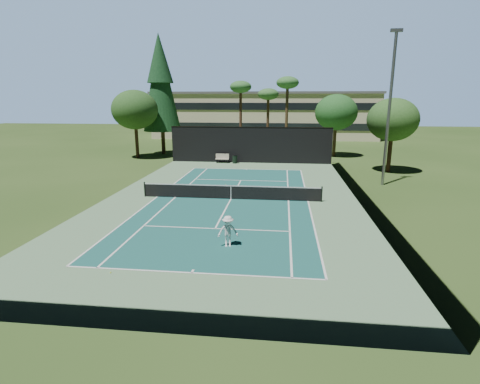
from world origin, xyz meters
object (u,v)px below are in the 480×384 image
Objects in this scene: tennis_net at (231,192)px; player at (228,231)px; tennis_ball_b at (231,192)px; tennis_ball_d at (177,185)px; park_bench at (222,158)px; tennis_ball_c at (226,185)px; trash_bin at (235,159)px; tennis_ball_a at (111,273)px.

tennis_net is 8.29× the size of player.
tennis_ball_d is (-4.85, 1.88, -0.00)m from tennis_ball_b.
tennis_net reaches higher than park_bench.
tennis_ball_b is 1.08× the size of tennis_ball_d.
player is 25.45× the size of tennis_ball_c.
player reaches higher than tennis_ball_d.
tennis_ball_c is 4.10m from tennis_ball_d.
tennis_net reaches higher than tennis_ball_c.
trash_bin is (-0.63, 10.86, 0.45)m from tennis_ball_c.
park_bench is (-4.21, 24.41, -0.23)m from player.
player is (1.08, -8.83, 0.22)m from tennis_net.
player is at bearing -64.07° from tennis_ball_d.
tennis_net is 4.68m from tennis_ball_c.
tennis_ball_b is at bearing 77.91° from tennis_ball_a.
tennis_net is 6.45m from tennis_ball_d.
trash_bin is (-1.42, 13.37, 0.44)m from tennis_ball_b.
player is 5.65m from tennis_ball_a.
tennis_ball_b is 2.63m from tennis_ball_c.
player is at bearing -80.91° from tennis_ball_c.
tennis_net is 12.73m from tennis_ball_a.
tennis_net is at bearing 84.05° from player.
player is at bearing -80.21° from park_bench.
tennis_ball_a is 27.72m from trash_bin.
park_bench is 1.59× the size of trash_bin.
park_bench is at bearing 101.37° from tennis_net.
tennis_net reaches higher than tennis_ball_b.
tennis_ball_d is (-6.19, 12.73, -0.74)m from player.
tennis_ball_d is 11.86m from park_bench.
park_bench is (-2.08, 11.05, 0.52)m from tennis_ball_c.
player reaches higher than tennis_net.
tennis_ball_a is 16.28m from tennis_ball_d.
park_bench is (-2.87, 13.56, 0.51)m from tennis_ball_b.
tennis_ball_b is at bearing 97.42° from tennis_net.
tennis_ball_b is 0.08× the size of trash_bin.
trash_bin is at bearing 73.40° from tennis_ball_d.
tennis_ball_d is at bearing 142.62° from tennis_net.
tennis_net is 15.48m from trash_bin.
tennis_ball_a is 0.93× the size of tennis_ball_d.
tennis_ball_a is (-4.40, -3.45, -0.75)m from player.
tennis_net is 8.89m from player.
trash_bin is at bearing 93.31° from tennis_ball_c.
tennis_ball_a is at bearing -83.71° from tennis_ball_d.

